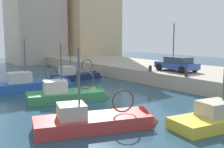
# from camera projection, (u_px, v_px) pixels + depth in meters

# --- Properties ---
(water_surface) EXTENTS (80.00, 80.00, 0.00)m
(water_surface) POSITION_uv_depth(u_px,v_px,m) (96.00, 100.00, 19.29)
(water_surface) COLOR navy
(water_surface) RESTS_ON ground
(quay_wall) EXTENTS (9.00, 56.00, 1.20)m
(quay_wall) POSITION_uv_depth(u_px,v_px,m) (196.00, 76.00, 26.17)
(quay_wall) COLOR #ADA08C
(quay_wall) RESTS_ON ground
(fishing_boat_red) EXTENTS (6.66, 3.82, 4.85)m
(fishing_boat_red) POSITION_uv_depth(u_px,v_px,m) (101.00, 126.00, 13.55)
(fishing_boat_red) COLOR #BC3833
(fishing_boat_red) RESTS_ON ground
(fishing_boat_blue) EXTENTS (7.10, 2.76, 5.14)m
(fishing_boat_blue) POSITION_uv_depth(u_px,v_px,m) (36.00, 87.00, 23.27)
(fishing_boat_blue) COLOR #2D60B7
(fishing_boat_blue) RESTS_ON ground
(fishing_boat_green) EXTENTS (6.24, 3.49, 4.87)m
(fishing_boat_green) POSITION_uv_depth(u_px,v_px,m) (71.00, 98.00, 19.22)
(fishing_boat_green) COLOR #388951
(fishing_boat_green) RESTS_ON ground
(fishing_boat_navy) EXTENTS (5.66, 1.93, 4.66)m
(fishing_boat_navy) POSITION_uv_depth(u_px,v_px,m) (79.00, 78.00, 28.30)
(fishing_boat_navy) COLOR navy
(fishing_boat_navy) RESTS_ON ground
(parked_car_blue) EXTENTS (2.05, 4.04, 1.33)m
(parked_car_blue) POSITION_uv_depth(u_px,v_px,m) (177.00, 64.00, 25.21)
(parked_car_blue) COLOR #334C9E
(parked_car_blue) RESTS_ON quay_wall
(mooring_bollard_south) EXTENTS (0.28, 0.28, 0.55)m
(mooring_bollard_south) POSITION_uv_depth(u_px,v_px,m) (186.00, 73.00, 21.97)
(mooring_bollard_south) COLOR #2D2D33
(mooring_bollard_south) RESTS_ON quay_wall
(mooring_bollard_mid) EXTENTS (0.28, 0.28, 0.55)m
(mooring_bollard_mid) POSITION_uv_depth(u_px,v_px,m) (150.00, 69.00, 25.10)
(mooring_bollard_mid) COLOR #2D2D33
(mooring_bollard_mid) RESTS_ON quay_wall
(quay_streetlamp) EXTENTS (0.36, 0.36, 4.83)m
(quay_streetlamp) POSITION_uv_depth(u_px,v_px,m) (174.00, 35.00, 29.73)
(quay_streetlamp) COLOR #38383D
(quay_streetlamp) RESTS_ON quay_wall
(waterfront_building_central) EXTENTS (7.96, 7.61, 19.68)m
(waterfront_building_central) POSITION_uv_depth(u_px,v_px,m) (34.00, 0.00, 43.33)
(waterfront_building_central) COLOR #B2A899
(waterfront_building_central) RESTS_ON ground
(waterfront_building_east_mid) EXTENTS (8.76, 7.19, 20.55)m
(waterfront_building_east_mid) POSITION_uv_depth(u_px,v_px,m) (90.00, 0.00, 46.86)
(waterfront_building_east_mid) COLOR #D1B284
(waterfront_building_east_mid) RESTS_ON ground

